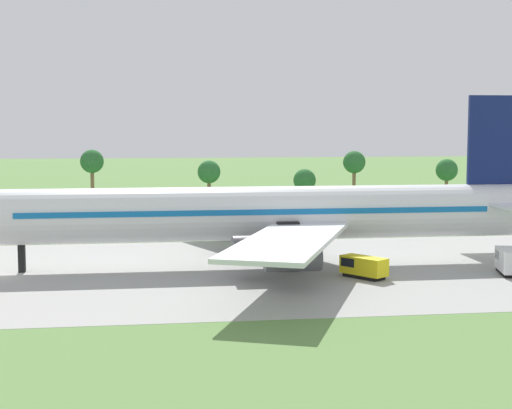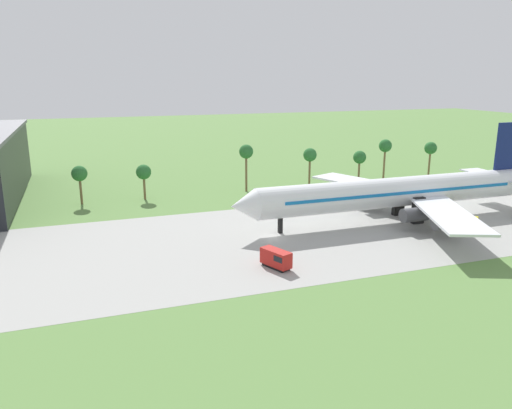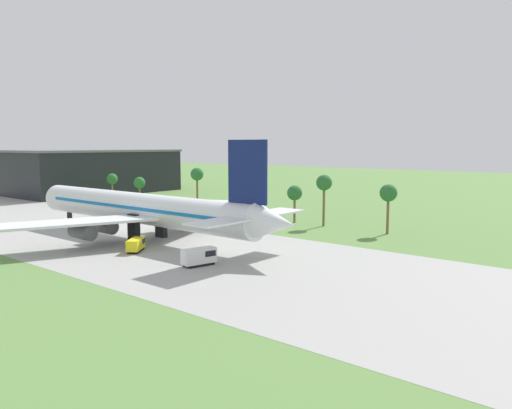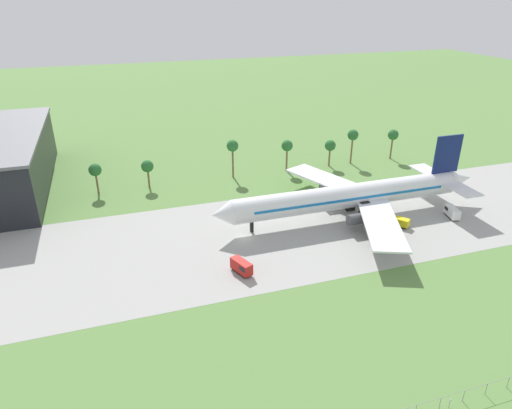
{
  "view_description": "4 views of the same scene",
  "coord_description": "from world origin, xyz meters",
  "px_view_note": "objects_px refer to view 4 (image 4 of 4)",
  "views": [
    {
      "loc": [
        16.02,
        -83.92,
        15.87
      ],
      "look_at": [
        28.01,
        2.48,
        7.03
      ],
      "focal_mm": 55.0,
      "sensor_mm": 36.0,
      "label": 1
    },
    {
      "loc": [
        -32.22,
        -81.29,
        28.95
      ],
      "look_at": [
        -2.48,
        2.48,
        6.03
      ],
      "focal_mm": 35.0,
      "sensor_mm": 36.0,
      "label": 2
    },
    {
      "loc": [
        108.59,
        -58.24,
        18.49
      ],
      "look_at": [
        58.5,
        2.48,
        9.04
      ],
      "focal_mm": 35.0,
      "sensor_mm": 36.0,
      "label": 3
    },
    {
      "loc": [
        -26.78,
        -90.63,
        53.56
      ],
      "look_at": [
        4.31,
        5.0,
        6.0
      ],
      "focal_mm": 32.0,
      "sensor_mm": 36.0,
      "label": 4
    }
  ],
  "objects_px": {
    "fuel_truck": "(398,221)",
    "catering_van": "(242,267)",
    "jet_airliner": "(354,195)",
    "no_stopping_sign": "(450,402)",
    "baggage_tug": "(452,212)"
  },
  "relations": [
    {
      "from": "jet_airliner",
      "to": "baggage_tug",
      "type": "bearing_deg",
      "value": -18.74
    },
    {
      "from": "fuel_truck",
      "to": "catering_van",
      "type": "xyz_separation_m",
      "value": [
        -43.0,
        -8.21,
        0.33
      ]
    },
    {
      "from": "baggage_tug",
      "to": "no_stopping_sign",
      "type": "bearing_deg",
      "value": -129.46
    },
    {
      "from": "jet_airliner",
      "to": "baggage_tug",
      "type": "relative_size",
      "value": 12.93
    },
    {
      "from": "catering_van",
      "to": "no_stopping_sign",
      "type": "relative_size",
      "value": 3.36
    },
    {
      "from": "jet_airliner",
      "to": "baggage_tug",
      "type": "height_order",
      "value": "jet_airliner"
    },
    {
      "from": "baggage_tug",
      "to": "no_stopping_sign",
      "type": "relative_size",
      "value": 3.38
    },
    {
      "from": "fuel_truck",
      "to": "catering_van",
      "type": "height_order",
      "value": "catering_van"
    },
    {
      "from": "fuel_truck",
      "to": "baggage_tug",
      "type": "bearing_deg",
      "value": -0.5
    },
    {
      "from": "no_stopping_sign",
      "to": "jet_airliner",
      "type": "bearing_deg",
      "value": 74.25
    },
    {
      "from": "catering_van",
      "to": "fuel_truck",
      "type": "bearing_deg",
      "value": 10.81
    },
    {
      "from": "baggage_tug",
      "to": "fuel_truck",
      "type": "distance_m",
      "value": 16.05
    },
    {
      "from": "jet_airliner",
      "to": "no_stopping_sign",
      "type": "xyz_separation_m",
      "value": [
        -16.3,
        -57.79,
        -4.91
      ]
    },
    {
      "from": "fuel_truck",
      "to": "catering_van",
      "type": "relative_size",
      "value": 0.92
    },
    {
      "from": "jet_airliner",
      "to": "no_stopping_sign",
      "type": "bearing_deg",
      "value": -105.75
    }
  ]
}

